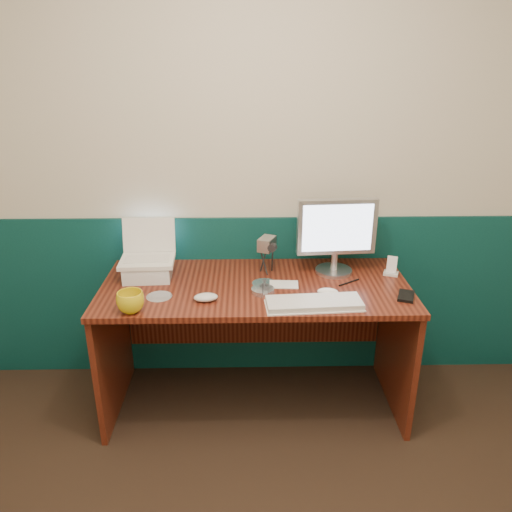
{
  "coord_description": "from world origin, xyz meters",
  "views": [
    {
      "loc": [
        -0.07,
        -0.97,
        1.86
      ],
      "look_at": [
        -0.02,
        1.23,
        0.97
      ],
      "focal_mm": 35.0,
      "sensor_mm": 36.0,
      "label": 1
    }
  ],
  "objects_px": {
    "laptop": "(146,242)",
    "keyboard": "(314,304)",
    "mug": "(130,302)",
    "desk": "(255,346)",
    "camcorder": "(267,257)",
    "monitor": "(336,236)"
  },
  "relations": [
    {
      "from": "keyboard",
      "to": "mug",
      "type": "height_order",
      "value": "mug"
    },
    {
      "from": "laptop",
      "to": "keyboard",
      "type": "relative_size",
      "value": 0.63
    },
    {
      "from": "keyboard",
      "to": "camcorder",
      "type": "height_order",
      "value": "camcorder"
    },
    {
      "from": "mug",
      "to": "monitor",
      "type": "bearing_deg",
      "value": 23.17
    },
    {
      "from": "monitor",
      "to": "keyboard",
      "type": "xyz_separation_m",
      "value": [
        -0.16,
        -0.4,
        -0.2
      ]
    },
    {
      "from": "monitor",
      "to": "keyboard",
      "type": "distance_m",
      "value": 0.47
    },
    {
      "from": "desk",
      "to": "camcorder",
      "type": "bearing_deg",
      "value": 67.42
    },
    {
      "from": "laptop",
      "to": "mug",
      "type": "height_order",
      "value": "laptop"
    },
    {
      "from": "desk",
      "to": "camcorder",
      "type": "relative_size",
      "value": 8.55
    },
    {
      "from": "mug",
      "to": "keyboard",
      "type": "bearing_deg",
      "value": 2.37
    },
    {
      "from": "keyboard",
      "to": "monitor",
      "type": "bearing_deg",
      "value": 64.36
    },
    {
      "from": "desk",
      "to": "keyboard",
      "type": "relative_size",
      "value": 3.55
    },
    {
      "from": "desk",
      "to": "keyboard",
      "type": "bearing_deg",
      "value": -42.37
    },
    {
      "from": "mug",
      "to": "camcorder",
      "type": "bearing_deg",
      "value": 34.19
    },
    {
      "from": "keyboard",
      "to": "camcorder",
      "type": "distance_m",
      "value": 0.46
    },
    {
      "from": "keyboard",
      "to": "camcorder",
      "type": "relative_size",
      "value": 2.41
    },
    {
      "from": "desk",
      "to": "monitor",
      "type": "height_order",
      "value": "monitor"
    },
    {
      "from": "keyboard",
      "to": "camcorder",
      "type": "xyz_separation_m",
      "value": [
        -0.21,
        0.4,
        0.08
      ]
    },
    {
      "from": "monitor",
      "to": "keyboard",
      "type": "relative_size",
      "value": 0.93
    },
    {
      "from": "laptop",
      "to": "keyboard",
      "type": "xyz_separation_m",
      "value": [
        0.85,
        -0.35,
        -0.19
      ]
    },
    {
      "from": "laptop",
      "to": "monitor",
      "type": "bearing_deg",
      "value": -0.0
    },
    {
      "from": "desk",
      "to": "laptop",
      "type": "xyz_separation_m",
      "value": [
        -0.57,
        0.1,
        0.58
      ]
    }
  ]
}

